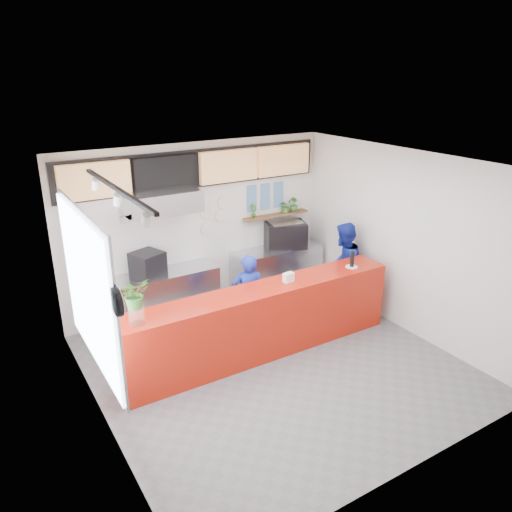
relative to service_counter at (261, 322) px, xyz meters
name	(u,v)px	position (x,y,z in m)	size (l,w,h in m)	color
floor	(275,365)	(0.00, -0.40, -0.55)	(5.00, 5.00, 0.00)	slate
ceiling	(278,165)	(0.00, -0.40, 2.45)	(5.00, 5.00, 0.00)	silver
wall_back	(199,227)	(0.00, 2.10, 0.95)	(5.00, 5.00, 0.00)	white
wall_left	(94,317)	(-2.50, -0.40, 0.95)	(5.00, 5.00, 0.00)	white
wall_right	(403,242)	(2.50, -0.40, 0.95)	(5.00, 5.00, 0.00)	white
service_counter	(261,322)	(0.00, 0.00, 0.00)	(4.50, 0.60, 1.10)	#B31C0C
cream_band	(196,165)	(0.00, 2.09, 2.05)	(5.00, 0.02, 0.80)	beige
prep_bench	(167,296)	(-0.80, 1.80, -0.10)	(1.80, 0.60, 0.90)	#B2B5BA
panini_oven	(148,264)	(-1.09, 1.80, 0.56)	(0.46, 0.46, 0.41)	black
extraction_hood	(161,201)	(-0.80, 1.75, 1.60)	(1.20, 0.70, 0.35)	#B2B5BA
hood_lip	(162,213)	(-0.80, 1.75, 1.40)	(1.20, 0.70, 0.08)	#B2B5BA
right_bench	(277,270)	(1.50, 1.80, -0.10)	(1.80, 0.60, 0.90)	#B2B5BA
espresso_machine	(285,235)	(1.68, 1.80, 0.60)	(0.76, 0.55, 0.49)	black
espresso_tray	(285,223)	(1.68, 1.80, 0.83)	(0.63, 0.44, 0.06)	silver
herb_shelf	(276,215)	(1.60, 2.00, 0.95)	(1.40, 0.18, 0.04)	brown
menu_board_far_left	(95,181)	(-1.75, 1.98, 2.00)	(1.10, 0.10, 0.55)	tan
menu_board_mid_left	(166,173)	(-0.59, 1.98, 2.00)	(1.10, 0.10, 0.55)	black
menu_board_mid_right	(229,166)	(0.57, 1.98, 2.00)	(1.10, 0.10, 0.55)	tan
menu_board_far_right	(283,160)	(1.73, 1.98, 2.00)	(1.10, 0.10, 0.55)	tan
soffit	(197,169)	(0.00, 2.06, 2.00)	(4.80, 0.04, 0.65)	black
window_pane	(88,291)	(-2.47, -0.10, 1.15)	(0.04, 2.20, 1.90)	silver
window_frame	(90,290)	(-2.45, -0.10, 1.15)	(0.03, 2.30, 2.00)	#B2B5BA
wall_clock_rim	(117,302)	(-2.46, -1.30, 1.50)	(0.30, 0.30, 0.05)	black
wall_clock_face	(120,301)	(-2.43, -1.30, 1.50)	(0.26, 0.26, 0.02)	white
track_rail	(116,189)	(-2.10, -0.40, 2.39)	(0.05, 2.40, 0.04)	black
dec_plate_a	(206,212)	(0.15, 2.07, 1.20)	(0.24, 0.24, 0.03)	silver
dec_plate_b	(221,215)	(0.45, 2.07, 1.10)	(0.24, 0.24, 0.03)	silver
dec_plate_c	(207,228)	(0.15, 2.07, 0.90)	(0.24, 0.24, 0.03)	silver
dec_plate_d	(224,202)	(0.50, 2.07, 1.35)	(0.24, 0.24, 0.03)	silver
photo_frame_a	(252,192)	(1.10, 2.08, 1.45)	(0.20, 0.02, 0.25)	#598CBF
photo_frame_b	(265,190)	(1.40, 2.08, 1.45)	(0.20, 0.02, 0.25)	#598CBF
photo_frame_c	(278,188)	(1.70, 2.08, 1.45)	(0.20, 0.02, 0.25)	#598CBF
photo_frame_d	(252,205)	(1.10, 2.08, 1.20)	(0.20, 0.02, 0.25)	#598CBF
photo_frame_e	(265,203)	(1.40, 2.08, 1.20)	(0.20, 0.02, 0.25)	#598CBF
photo_frame_f	(278,201)	(1.70, 2.08, 1.20)	(0.20, 0.02, 0.25)	#598CBF
staff_center	(248,297)	(0.09, 0.52, 0.17)	(0.53, 0.35, 1.44)	#162799
staff_right	(343,267)	(2.10, 0.57, 0.26)	(0.79, 0.61, 1.62)	#162799
herb_a	(253,211)	(1.08, 2.00, 1.11)	(0.15, 0.10, 0.28)	#356F27
herb_c	(286,206)	(1.82, 2.00, 1.10)	(0.24, 0.21, 0.27)	#356F27
herb_d	(294,204)	(2.01, 2.00, 1.11)	(0.15, 0.14, 0.27)	#356F27
glass_vase	(136,315)	(-1.92, -0.08, 0.68)	(0.21, 0.21, 0.25)	white
basil_vase	(134,294)	(-1.92, -0.08, 0.97)	(0.36, 0.31, 0.40)	#356F27
napkin_holder	(288,277)	(0.49, -0.01, 0.62)	(0.16, 0.10, 0.14)	white
white_plate	(352,267)	(1.72, -0.06, 0.56)	(0.20, 0.20, 0.01)	white
pepper_mill	(352,259)	(1.72, -0.06, 0.70)	(0.07, 0.07, 0.27)	black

